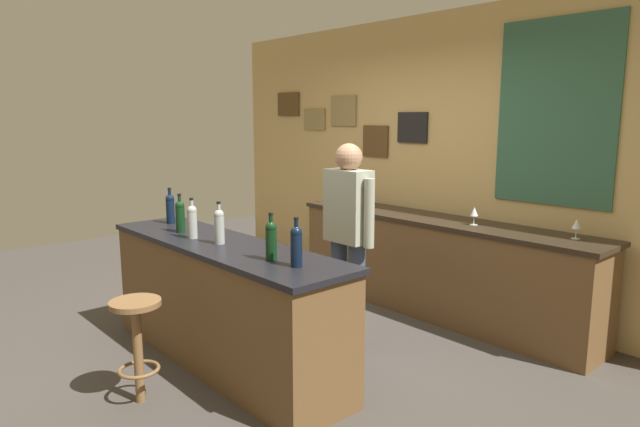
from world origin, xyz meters
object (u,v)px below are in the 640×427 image
Objects in this scene: wine_glass_c at (577,225)px; wine_bottle_f at (296,245)px; bartender at (348,232)px; wine_glass_a at (346,195)px; bar_stool at (137,334)px; wine_bottle_b at (180,215)px; wine_bottle_d at (219,225)px; wine_bottle_e at (271,239)px; wine_glass_b at (474,212)px; wine_bottle_c at (192,220)px; wine_bottle_a at (170,208)px.

wine_bottle_f is at bearing -109.34° from wine_glass_c.
wine_glass_a is (-1.10, 1.06, 0.07)m from bartender.
wine_bottle_f is (0.73, 0.71, 0.60)m from bar_stool.
wine_bottle_b is at bearing -178.68° from wine_bottle_f.
wine_bottle_e is at bearing -0.14° from wine_bottle_d.
wine_bottle_b is 1.97× the size of wine_glass_b.
wine_bottle_d is at bearing -126.45° from wine_glass_c.
bar_stool is 2.22× the size of wine_bottle_e.
wine_bottle_f is (1.13, 0.07, 0.00)m from wine_bottle_c.
wine_bottle_b reaches higher than bar_stool.
wine_bottle_c is at bearing -116.57° from wine_glass_b.
bar_stool is 1.18m from wine_bottle_f.
wine_glass_a and wine_glass_c have the same top height.
wine_bottle_e is (0.91, 0.05, 0.00)m from wine_bottle_c.
bar_stool is 2.22× the size of wine_bottle_f.
wine_glass_c is at bearing 53.55° from wine_bottle_d.
wine_bottle_d is 1.00× the size of wine_bottle_e.
wine_bottle_b is (0.39, -0.11, 0.00)m from wine_bottle_a.
wine_bottle_d is (0.95, -0.10, 0.00)m from wine_bottle_a.
bar_stool is 1.04m from wine_bottle_e.
bartender is 5.29× the size of wine_bottle_a.
wine_bottle_a and wine_bottle_d have the same top height.
wine_bottle_d is 1.97× the size of wine_glass_b.
wine_bottle_d is (-0.11, 0.69, 0.60)m from bar_stool.
wine_bottle_c is (-0.40, 0.64, 0.60)m from bar_stool.
bartender reaches higher than wine_glass_c.
wine_glass_a is (-1.57, 1.97, -0.05)m from wine_bottle_f.
wine_bottle_f is at bearing 5.50° from wine_bottle_e.
wine_bottle_b is at bearing -134.81° from bartender.
wine_bottle_b and wine_bottle_f have the same top height.
wine_glass_a is 1.00× the size of wine_glass_c.
bartender is at bearing 117.48° from wine_bottle_f.
wine_bottle_e is at bearing -75.11° from bartender.
wine_bottle_d is at bearing 1.26° from wine_bottle_b.
wine_glass_c is (2.32, 0.17, 0.00)m from wine_glass_a.
bartender is 1.02m from wine_bottle_f.
wine_glass_a is (0.22, 1.89, -0.05)m from wine_bottle_a.
wine_glass_a is 1.49m from wine_glass_b.
wine_bottle_e is at bearing 0.52° from wine_bottle_b.
wine_bottle_c is 0.30m from wine_bottle_d.
wine_bottle_b is 2.45m from wine_glass_b.
wine_bottle_c is 1.97× the size of wine_glass_a.
wine_glass_a is at bearing 107.41° from bar_stool.
wine_bottle_c is 1.00× the size of wine_bottle_f.
wine_bottle_c is 1.97× the size of wine_glass_b.
wine_bottle_d is at bearing -178.64° from wine_bottle_f.
wine_bottle_f is 2.26m from wine_glass_c.
wine_bottle_a is 1.00× the size of wine_bottle_c.
wine_bottle_f is at bearing -62.52° from bartender.
bar_stool is 2.22× the size of wine_bottle_c.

